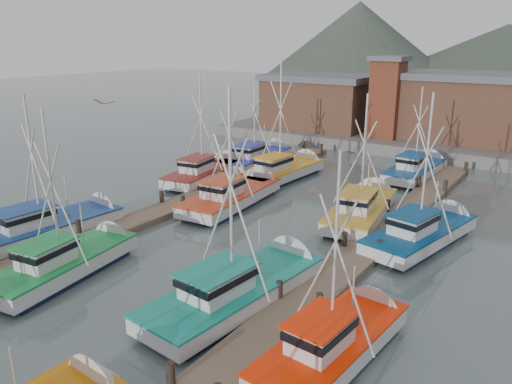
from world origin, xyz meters
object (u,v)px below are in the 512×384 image
Objects in this scene: boat_4 at (72,260)px; boat_8 at (236,195)px; lookout_tower at (387,97)px; boat_12 at (285,170)px.

boat_4 is 13.67m from boat_8.
boat_8 is (-2.11, -24.44, -4.87)m from lookout_tower.
boat_12 reaches higher than lookout_tower.
lookout_tower reaches higher than boat_4.
lookout_tower is 38.49m from boat_4.
boat_8 is at bearing -82.32° from boat_12.
boat_12 is (-0.20, 21.59, 0.01)m from boat_4.
boat_12 is (-2.69, -16.51, -4.86)m from lookout_tower.
boat_12 reaches higher than boat_8.
lookout_tower is at bearing 84.28° from boat_12.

